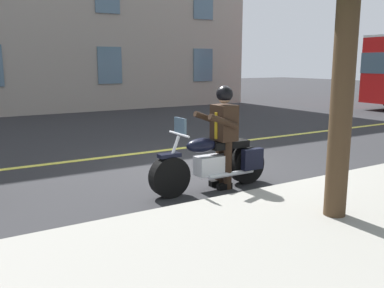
% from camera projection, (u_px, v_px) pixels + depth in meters
% --- Properties ---
extents(ground_plane, '(80.00, 80.00, 0.00)m').
position_uv_depth(ground_plane, '(204.00, 169.00, 8.47)').
color(ground_plane, '#28282B').
extents(lane_center_stripe, '(60.00, 0.16, 0.01)m').
position_uv_depth(lane_center_stripe, '(159.00, 151.00, 10.15)').
color(lane_center_stripe, '#E5DB4C').
rests_on(lane_center_stripe, ground_plane).
extents(motorcycle_main, '(2.21, 0.60, 1.26)m').
position_uv_depth(motorcycle_main, '(214.00, 163.00, 7.03)').
color(motorcycle_main, black).
rests_on(motorcycle_main, ground_plane).
extents(rider_main, '(0.62, 0.54, 1.74)m').
position_uv_depth(rider_main, '(223.00, 128.00, 7.02)').
color(rider_main, black).
rests_on(rider_main, ground_plane).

